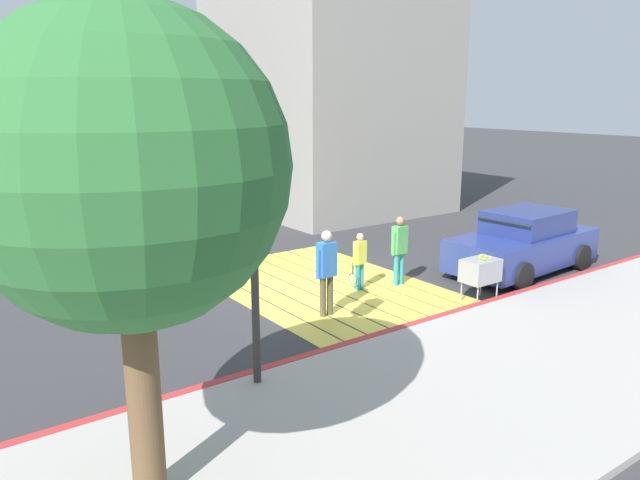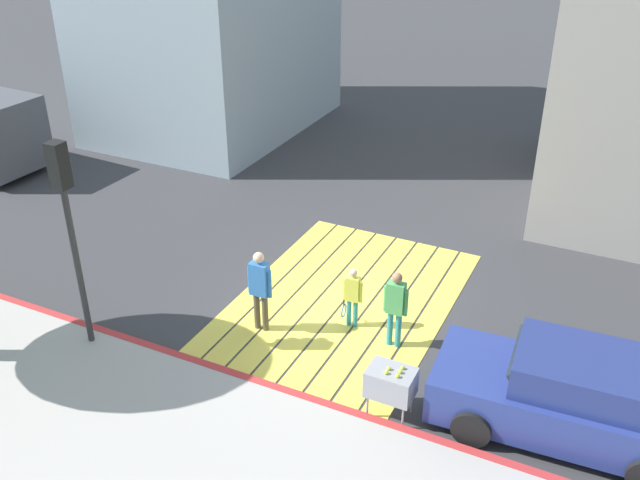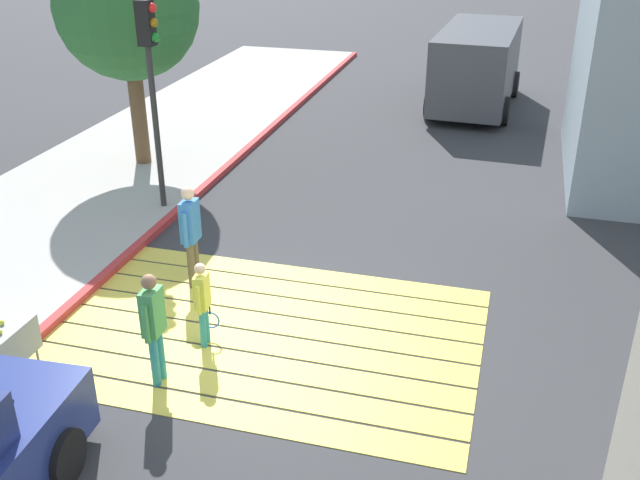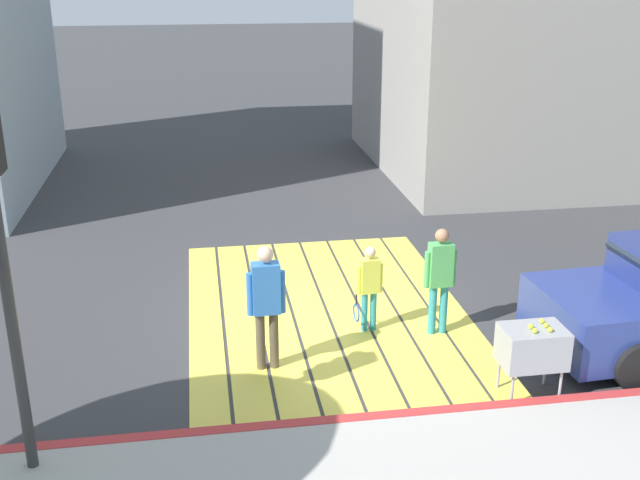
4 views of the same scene
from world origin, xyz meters
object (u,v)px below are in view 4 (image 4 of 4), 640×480
(tennis_ball_cart, at_px, (532,347))
(pedestrian_child_with_racket, at_px, (369,284))
(pedestrian_adult_trailing, at_px, (266,299))
(pedestrian_adult_lead, at_px, (440,274))

(tennis_ball_cart, xyz_separation_m, pedestrian_child_with_racket, (2.13, 1.64, 0.07))
(tennis_ball_cart, bearing_deg, pedestrian_adult_trailing, 69.24)
(pedestrian_adult_lead, bearing_deg, pedestrian_child_with_racket, 76.21)
(pedestrian_child_with_racket, bearing_deg, tennis_ball_cart, -142.38)
(pedestrian_adult_trailing, xyz_separation_m, pedestrian_child_with_racket, (0.90, -1.61, -0.28))
(pedestrian_adult_trailing, bearing_deg, pedestrian_child_with_racket, -60.76)
(pedestrian_adult_lead, relative_size, pedestrian_child_with_racket, 1.23)
(tennis_ball_cart, height_order, pedestrian_child_with_racket, pedestrian_child_with_racket)
(tennis_ball_cart, bearing_deg, pedestrian_adult_lead, 18.65)
(tennis_ball_cart, height_order, pedestrian_adult_lead, pedestrian_adult_lead)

